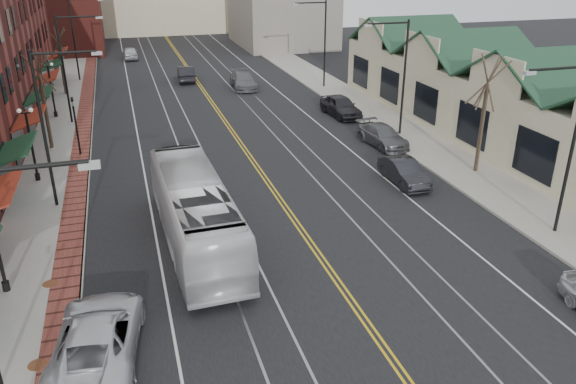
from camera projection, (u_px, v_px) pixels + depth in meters
ground at (393, 361)px, 18.53m from camera, size 160.00×160.00×0.00m
sidewalk_left at (53, 180)px, 32.88m from camera, size 4.00×120.00×0.15m
sidewalk_right at (419, 142)px, 39.24m from camera, size 4.00×120.00×0.15m
building_right at (497, 105)px, 39.94m from camera, size 8.00×36.00×4.60m
backdrop_mid at (159, 2)px, 91.36m from camera, size 22.00×14.00×9.00m
backdrop_right at (281, 4)px, 77.38m from camera, size 12.00×16.00×11.00m
streetlight_l_1 at (51, 114)px, 27.65m from camera, size 3.33×0.25×8.00m
streetlight_l_2 at (69, 58)px, 41.70m from camera, size 3.33×0.25×8.00m
streetlight_l_3 at (77, 31)px, 55.74m from camera, size 3.33×0.25×8.00m
streetlight_r_0 at (567, 134)px, 24.72m from camera, size 3.33×0.25×8.00m
streetlight_r_1 at (399, 66)px, 38.77m from camera, size 3.33×0.25×8.00m
streetlight_r_2 at (321, 35)px, 52.81m from camera, size 3.33×0.25×8.00m
lamppost_l_2 at (32, 146)px, 31.82m from camera, size 0.84×0.28×4.27m
lamppost_l_3 at (52, 91)px, 44.11m from camera, size 0.84×0.28×4.27m
tree_left_near at (43, 98)px, 36.65m from camera, size 1.78×1.37×6.48m
tree_left_far at (61, 60)px, 50.79m from camera, size 1.66×1.28×6.02m
tree_right_mid at (484, 112)px, 32.64m from camera, size 1.90×1.46×6.93m
manhole_mid at (37, 365)px, 18.14m from camera, size 0.60×0.60×0.02m
manhole_far at (50, 284)px, 22.53m from camera, size 0.60×0.60×0.02m
traffic_signal at (76, 122)px, 35.86m from camera, size 0.18×0.15×3.80m
transit_bus at (195, 212)px, 25.28m from camera, size 3.08×11.67×3.23m
parked_suv at (98, 337)px, 18.42m from camera, size 3.42×6.07×1.60m
parked_car_b at (404, 172)px, 32.30m from camera, size 1.52×4.24×1.39m
parked_car_c at (383, 136)px, 38.56m from camera, size 2.47×4.96×1.38m
parked_car_d at (341, 106)px, 45.32m from camera, size 2.33×5.01×1.66m
distant_car_left at (186, 74)px, 57.36m from camera, size 1.89×4.73×1.53m
distant_car_right at (243, 80)px, 54.41m from camera, size 2.50×5.39×1.53m
distant_car_far at (130, 53)px, 68.73m from camera, size 1.85×4.42×1.49m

